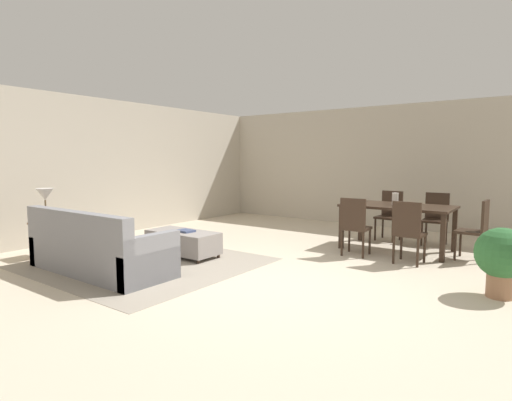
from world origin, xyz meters
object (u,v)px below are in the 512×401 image
at_px(side_table, 47,230).
at_px(dining_chair_far_left, 390,212).
at_px(dining_chair_head_east, 477,227).
at_px(table_lamp, 45,196).
at_px(dining_chair_far_right, 436,215).
at_px(dining_table, 398,210).
at_px(ottoman_table, 183,242).
at_px(dining_chair_near_right, 408,229).
at_px(vase_centerpiece, 395,199).
at_px(potted_plant, 502,256).
at_px(couch, 97,251).
at_px(dining_chair_near_left, 355,223).
at_px(book_on_ottoman, 186,231).

xyz_separation_m(side_table, dining_chair_far_left, (3.82, 4.55, 0.08)).
height_order(dining_chair_far_left, dining_chair_head_east, same).
bearing_deg(table_lamp, dining_chair_far_right, 44.86).
xyz_separation_m(dining_table, dining_chair_far_right, (0.41, 0.88, -0.15)).
xyz_separation_m(dining_chair_far_right, dining_chair_head_east, (0.79, -0.91, 0.00)).
distance_m(side_table, dining_table, 5.63).
bearing_deg(dining_chair_far_left, dining_chair_head_east, -28.58).
height_order(ottoman_table, dining_table, dining_table).
xyz_separation_m(table_lamp, dining_chair_far_right, (4.62, 4.60, -0.44)).
xyz_separation_m(dining_chair_near_right, vase_centerpiece, (-0.46, 0.84, 0.34)).
height_order(dining_table, dining_chair_head_east, dining_chair_head_east).
height_order(dining_chair_far_right, dining_chair_head_east, same).
relative_size(dining_table, potted_plant, 2.22).
bearing_deg(side_table, couch, -1.40).
distance_m(ottoman_table, dining_chair_far_left, 3.92).
xyz_separation_m(ottoman_table, dining_chair_head_east, (3.78, 2.37, 0.29)).
distance_m(dining_chair_near_left, potted_plant, 2.26).
height_order(couch, table_lamp, table_lamp).
relative_size(table_lamp, dining_chair_far_right, 0.57).
relative_size(side_table, dining_chair_near_right, 0.60).
height_order(dining_chair_near_right, dining_chair_far_left, same).
bearing_deg(ottoman_table, side_table, -141.13).
xyz_separation_m(table_lamp, dining_table, (4.22, 3.72, -0.29)).
distance_m(dining_table, book_on_ottoman, 3.49).
xyz_separation_m(side_table, dining_table, (4.22, 3.72, 0.24)).
bearing_deg(table_lamp, dining_chair_far_left, 50.00).
bearing_deg(dining_chair_far_right, side_table, -135.14).
bearing_deg(side_table, ottoman_table, 38.87).
xyz_separation_m(dining_chair_far_right, book_on_ottoman, (-2.92, -3.30, -0.11)).
relative_size(couch, dining_chair_near_right, 2.38).
bearing_deg(book_on_ottoman, dining_chair_far_left, 56.95).
relative_size(side_table, dining_table, 0.32).
bearing_deg(dining_chair_far_right, dining_chair_near_right, -89.45).
relative_size(side_table, dining_chair_far_left, 0.60).
distance_m(dining_table, dining_chair_near_right, 0.97).
height_order(dining_chair_near_left, vase_centerpiece, vase_centerpiece).
bearing_deg(book_on_ottoman, dining_chair_near_left, 37.09).
bearing_deg(book_on_ottoman, ottoman_table, 171.97).
relative_size(dining_chair_near_left, vase_centerpiece, 4.55).
relative_size(dining_table, dining_chair_near_left, 1.88).
bearing_deg(couch, potted_plant, 24.41).
bearing_deg(vase_centerpiece, table_lamp, -138.42).
relative_size(ottoman_table, dining_table, 0.69).
height_order(dining_chair_far_left, vase_centerpiece, vase_centerpiece).
xyz_separation_m(couch, dining_chair_near_left, (2.41, 2.93, 0.23)).
bearing_deg(dining_table, dining_chair_far_left, 115.42).
distance_m(couch, vase_centerpiece, 4.69).
distance_m(couch, dining_chair_far_right, 5.65).
distance_m(couch, dining_chair_far_left, 5.19).
distance_m(dining_chair_far_left, dining_chair_far_right, 0.80).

